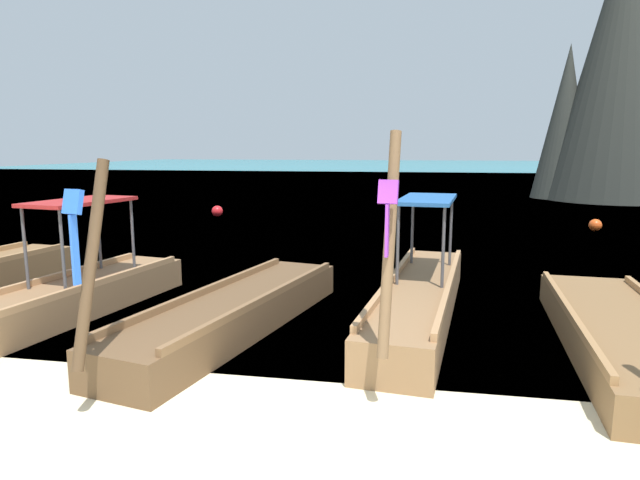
% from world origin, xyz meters
% --- Properties ---
extents(ground, '(120.00, 120.00, 0.00)m').
position_xyz_m(ground, '(0.00, 0.00, 0.00)').
color(ground, beige).
extents(sea_water, '(120.00, 120.00, 0.00)m').
position_xyz_m(sea_water, '(0.00, 61.92, 0.00)').
color(sea_water, '#147A89').
rests_on(sea_water, ground).
extents(longtail_boat_red_ribbon, '(1.94, 5.77, 2.36)m').
position_xyz_m(longtail_boat_red_ribbon, '(-4.17, 3.43, 0.33)').
color(longtail_boat_red_ribbon, olive).
rests_on(longtail_boat_red_ribbon, ground).
extents(longtail_boat_blue_ribbon, '(2.21, 5.68, 2.61)m').
position_xyz_m(longtail_boat_blue_ribbon, '(-1.23, 3.50, 0.28)').
color(longtail_boat_blue_ribbon, brown).
rests_on(longtail_boat_blue_ribbon, ground).
extents(longtail_boat_violet_ribbon, '(1.66, 6.29, 2.90)m').
position_xyz_m(longtail_boat_violet_ribbon, '(1.50, 4.63, 0.35)').
color(longtail_boat_violet_ribbon, olive).
rests_on(longtail_boat_violet_ribbon, ground).
extents(longtail_boat_green_ribbon, '(1.75, 5.70, 2.26)m').
position_xyz_m(longtail_boat_green_ribbon, '(4.16, 3.56, 0.25)').
color(longtail_boat_green_ribbon, brown).
rests_on(longtail_boat_green_ribbon, ground).
extents(karst_rock, '(7.33, 6.73, 14.93)m').
position_xyz_m(karst_rock, '(11.17, 27.44, 7.13)').
color(karst_rock, '#2D302B').
rests_on(karst_rock, ground).
extents(mooring_buoy_near, '(0.41, 0.41, 0.41)m').
position_xyz_m(mooring_buoy_near, '(7.15, 15.15, 0.21)').
color(mooring_buoy_near, '#EA5119').
rests_on(mooring_buoy_near, sea_water).
extents(mooring_buoy_far, '(0.45, 0.45, 0.45)m').
position_xyz_m(mooring_buoy_far, '(-6.47, 16.61, 0.23)').
color(mooring_buoy_far, red).
rests_on(mooring_buoy_far, sea_water).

